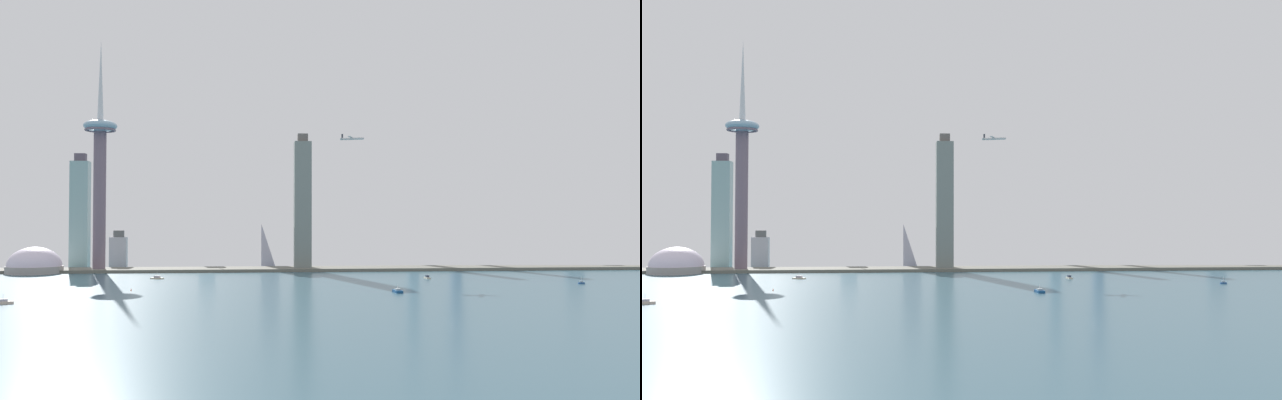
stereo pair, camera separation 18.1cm
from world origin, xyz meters
TOP-DOWN VIEW (x-y plane):
  - ground_plane at (0.00, 0.00)m, footprint 6000.00×6000.00m
  - waterfront_pier at (0.00, 494.95)m, footprint 977.97×64.55m
  - observation_tower at (-335.92, 493.64)m, footprint 43.94×43.94m
  - stadium_dome at (-412.31, 472.74)m, footprint 71.27×71.27m
  - skyscraper_0 at (106.43, 572.10)m, footprint 14.74×13.83m
  - skyscraper_1 at (-65.08, 496.39)m, footprint 22.96×27.22m
  - skyscraper_2 at (178.53, 594.17)m, footprint 12.03×22.08m
  - skyscraper_3 at (-108.01, 558.19)m, footprint 25.52×21.02m
  - skyscraper_4 at (-373.46, 545.31)m, footprint 24.85×20.44m
  - skyscraper_5 at (-323.66, 569.09)m, footprint 24.14×26.00m
  - skyscraper_6 at (359.32, 576.99)m, footprint 25.61×13.21m
  - skyscraper_7 at (-198.80, 571.40)m, footprint 23.22×18.88m
  - boat_0 at (-332.07, 127.95)m, footprint 16.84×10.50m
  - boat_1 at (-243.03, 368.45)m, footprint 16.17×10.58m
  - boat_2 at (70.03, 343.26)m, footprint 5.14×13.42m
  - boat_3 at (2.94, 189.36)m, footprint 7.45×16.70m
  - boat_4 at (216.62, 259.92)m, footprint 6.66×2.55m
  - channel_buoy_1 at (-248.80, 230.44)m, footprint 1.20×1.20m
  - airplane at (-3.86, 442.99)m, footprint 30.40×29.33m

SIDE VIEW (x-z plane):
  - ground_plane at x=0.00m, z-range 0.00..0.00m
  - channel_buoy_1 at x=-248.80m, z-range 0.00..2.41m
  - boat_1 at x=-243.03m, z-range -2.85..5.49m
  - boat_4 at x=216.62m, z-range -2.71..5.43m
  - boat_2 at x=70.03m, z-range -0.57..3.45m
  - boat_3 at x=2.94m, z-range -2.09..5.05m
  - boat_0 at x=-332.07m, z-range -2.75..5.94m
  - waterfront_pier at x=0.00m, z-range 0.00..3.97m
  - stadium_dome at x=-412.31m, z-range -16.25..33.07m
  - skyscraper_7 at x=-198.80m, z-range -13.41..59.75m
  - skyscraper_5 at x=-323.66m, z-range -2.80..50.99m
  - skyscraper_6 at x=359.32m, z-range -1.39..56.07m
  - skyscraper_3 at x=-108.01m, z-range -3.57..109.31m
  - skyscraper_0 at x=106.43m, z-range -5.22..158.74m
  - skyscraper_4 at x=-373.46m, z-range -3.41..158.38m
  - skyscraper_2 at x=178.53m, z-range 0.00..167.71m
  - skyscraper_1 at x=-65.08m, z-range -3.41..183.22m
  - observation_tower at x=-335.92m, z-range -9.16..300.39m
  - airplane at x=-3.86m, z-range 170.91..179.10m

